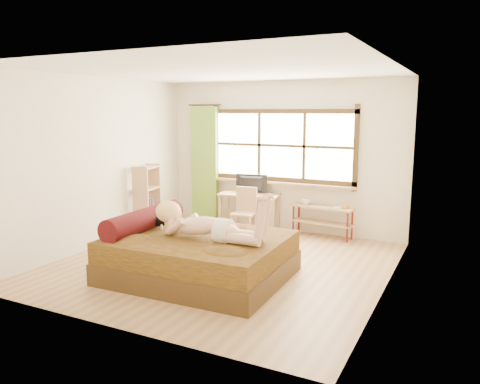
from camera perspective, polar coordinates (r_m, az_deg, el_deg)
The scene contains 18 objects.
floor at distance 6.79m, azimuth -2.17°, elevation -8.75°, with size 4.50×4.50×0.00m, color #9E754C.
ceiling at distance 6.46m, azimuth -2.33°, elevation 14.61°, with size 4.50×4.50×0.00m, color white.
wall_back at distance 8.51m, azimuth 5.10°, elevation 4.32°, with size 4.50×4.50×0.00m, color silver.
wall_front at distance 4.66m, azimuth -15.70°, elevation -0.55°, with size 4.50×4.50×0.00m, color silver.
wall_left at distance 7.82m, azimuth -16.88°, elevation 3.44°, with size 4.50×4.50×0.00m, color silver.
wall_right at distance 5.75m, azimuth 17.79°, elevation 1.26°, with size 4.50×4.50×0.00m, color silver.
window at distance 8.47m, azimuth 5.04°, elevation 5.37°, with size 2.80×0.16×1.46m.
curtain at distance 9.11m, azimuth -4.32°, elevation 3.42°, with size 0.55×0.10×2.20m, color olive.
bed at distance 6.23m, azimuth -5.43°, elevation -7.59°, with size 2.26×1.83×0.84m.
woman at distance 5.94m, azimuth -4.09°, elevation -2.59°, with size 1.55×0.44×0.67m, color #DDA98E, non-canonical shape.
kitten at distance 6.57m, azimuth -9.95°, elevation -3.27°, with size 0.33×0.13×0.27m, color black, non-canonical shape.
desk at distance 8.54m, azimuth 1.14°, elevation -0.79°, with size 1.14×0.62×0.68m.
monitor at distance 8.54m, azimuth 1.29°, elevation 1.00°, with size 0.60×0.08×0.34m, color black.
chair at distance 8.20m, azimuth 0.59°, elevation -2.06°, with size 0.42×0.42×0.85m.
pipe_shelf at distance 8.22m, azimuth 10.07°, elevation -2.70°, with size 1.12×0.40×0.62m.
cup at distance 8.27m, azimuth 8.05°, elevation -1.16°, with size 0.14×0.14×0.11m, color gray.
book at distance 8.14m, azimuth 11.38°, elevation -1.77°, with size 0.15×0.20×0.02m, color gray.
bookshelf at distance 8.55m, azimuth -11.25°, elevation -0.79°, with size 0.39×0.57×1.21m.
Camera 1 is at (3.11, -5.63, 2.16)m, focal length 35.00 mm.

